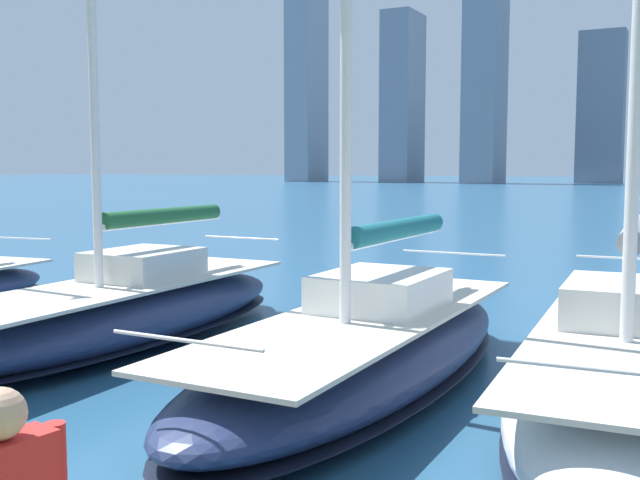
% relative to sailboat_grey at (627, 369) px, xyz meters
% --- Properties ---
extents(sailboat_grey, '(3.19, 8.94, 11.91)m').
position_rel_sailboat_grey_xyz_m(sailboat_grey, '(0.00, 0.00, 0.00)').
color(sailboat_grey, silver).
rests_on(sailboat_grey, ground).
extents(sailboat_teal, '(2.85, 9.34, 11.03)m').
position_rel_sailboat_grey_xyz_m(sailboat_teal, '(3.59, 0.16, -0.05)').
color(sailboat_teal, navy).
rests_on(sailboat_teal, ground).
extents(sailboat_forest, '(2.83, 9.07, 11.46)m').
position_rel_sailboat_grey_xyz_m(sailboat_forest, '(8.77, -0.47, -0.03)').
color(sailboat_forest, navy).
rests_on(sailboat_forest, ground).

